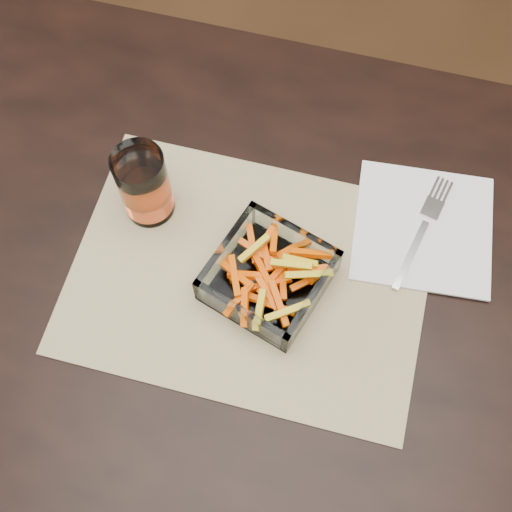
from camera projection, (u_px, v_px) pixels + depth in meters
The scene contains 6 objects.
dining_table at pixel (287, 349), 0.87m from camera, with size 1.60×0.90×0.75m.
placemat at pixel (249, 275), 0.82m from camera, with size 0.45×0.33×0.00m, color tan.
glass_bowl at pixel (268, 277), 0.80m from camera, with size 0.17×0.17×0.05m.
tumbler at pixel (145, 186), 0.81m from camera, with size 0.07×0.07×0.12m.
napkin at pixel (423, 228), 0.85m from camera, with size 0.18×0.18×0.00m, color white.
fork at pixel (423, 228), 0.84m from camera, with size 0.06×0.18×0.00m.
Camera 1 is at (0.02, -0.24, 1.51)m, focal length 45.00 mm.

